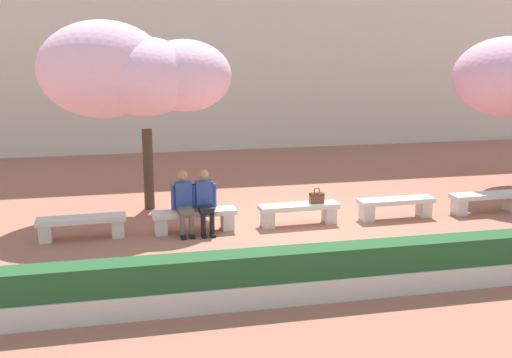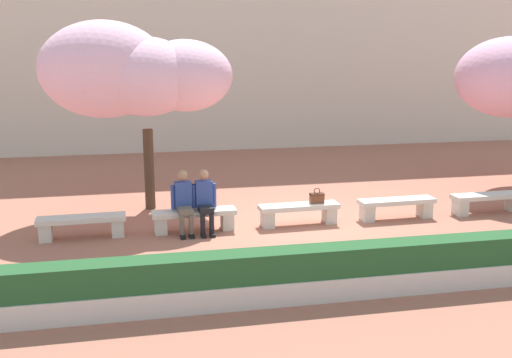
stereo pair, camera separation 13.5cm
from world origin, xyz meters
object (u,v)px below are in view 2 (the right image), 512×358
at_px(stone_bench_near_west, 194,217).
at_px(person_seated_left, 184,200).
at_px(stone_bench_east_end, 488,200).
at_px(cherry_tree_main, 137,73).
at_px(handbag, 317,197).
at_px(stone_bench_near_east, 396,205).
at_px(stone_bench_west_end, 82,224).
at_px(person_seated_right, 205,199).
at_px(stone_bench_center, 299,211).

distance_m(stone_bench_near_west, person_seated_left, 0.45).
xyz_separation_m(stone_bench_east_end, cherry_tree_main, (-7.70, 2.07, 2.83)).
bearing_deg(handbag, person_seated_left, -178.60).
bearing_deg(stone_bench_near_west, stone_bench_near_east, 0.00).
height_order(stone_bench_west_end, stone_bench_near_west, same).
height_order(person_seated_right, handbag, person_seated_right).
distance_m(stone_bench_near_west, stone_bench_center, 2.23).
distance_m(stone_bench_west_end, cherry_tree_main, 3.72).
xyz_separation_m(stone_bench_west_end, stone_bench_near_east, (6.70, 0.00, 0.00)).
height_order(stone_bench_near_west, stone_bench_east_end, same).
relative_size(person_seated_right, cherry_tree_main, 0.30).
relative_size(stone_bench_center, person_seated_right, 1.34).
bearing_deg(person_seated_right, stone_bench_near_east, 0.72).
height_order(person_seated_left, cherry_tree_main, cherry_tree_main).
bearing_deg(stone_bench_east_end, person_seated_right, -179.53).
height_order(stone_bench_center, handbag, handbag).
bearing_deg(cherry_tree_main, stone_bench_west_end, -120.85).
bearing_deg(stone_bench_east_end, handbag, 179.78).
relative_size(stone_bench_west_end, stone_bench_near_east, 1.00).
height_order(stone_bench_near_west, person_seated_right, person_seated_right).
bearing_deg(stone_bench_west_end, stone_bench_east_end, 0.00).
relative_size(stone_bench_west_end, cherry_tree_main, 0.40).
relative_size(stone_bench_center, stone_bench_east_end, 1.00).
relative_size(stone_bench_near_east, cherry_tree_main, 0.40).
bearing_deg(stone_bench_near_west, stone_bench_west_end, 180.00).
xyz_separation_m(stone_bench_west_end, stone_bench_east_end, (8.94, 0.00, 0.00)).
height_order(stone_bench_near_east, cherry_tree_main, cherry_tree_main).
xyz_separation_m(stone_bench_west_end, person_seated_left, (2.03, -0.05, 0.40)).
bearing_deg(stone_bench_west_end, stone_bench_near_west, 0.00).
height_order(stone_bench_west_end, person_seated_left, person_seated_left).
relative_size(stone_bench_near_east, person_seated_left, 1.34).
bearing_deg(cherry_tree_main, person_seated_left, -69.53).
relative_size(stone_bench_east_end, cherry_tree_main, 0.40).
relative_size(stone_bench_west_end, stone_bench_east_end, 1.00).
bearing_deg(handbag, stone_bench_near_east, -0.50).
bearing_deg(person_seated_right, stone_bench_near_west, 165.98).
distance_m(stone_bench_near_east, stone_bench_east_end, 2.23).
height_order(stone_bench_west_end, stone_bench_center, same).
height_order(stone_bench_east_end, cherry_tree_main, cherry_tree_main).
distance_m(stone_bench_near_east, handbag, 1.86).
bearing_deg(person_seated_left, stone_bench_near_west, 14.38).
relative_size(stone_bench_near_west, cherry_tree_main, 0.40).
bearing_deg(person_seated_right, stone_bench_center, 1.52).
height_order(stone_bench_west_end, cherry_tree_main, cherry_tree_main).
xyz_separation_m(stone_bench_near_west, cherry_tree_main, (-1.00, 2.07, 2.83)).
relative_size(stone_bench_near_west, handbag, 5.11).
relative_size(stone_bench_west_end, stone_bench_near_west, 1.00).
height_order(stone_bench_east_end, person_seated_left, person_seated_left).
height_order(stone_bench_near_east, person_seated_right, person_seated_right).
bearing_deg(stone_bench_west_end, cherry_tree_main, 59.15).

